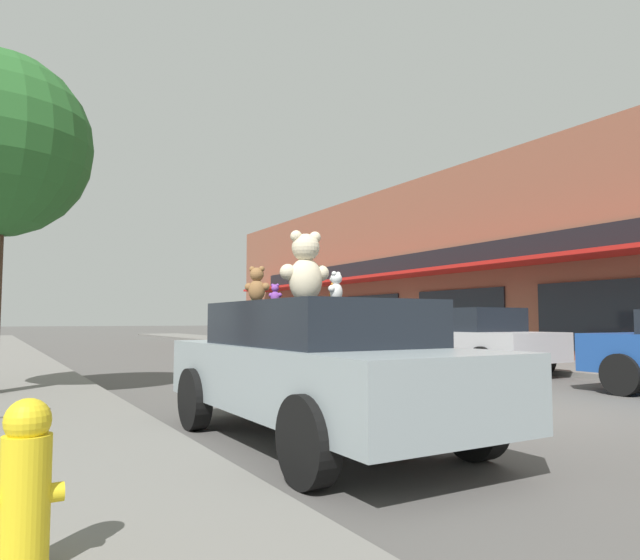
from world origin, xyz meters
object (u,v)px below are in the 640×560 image
at_px(teddy_bear_green, 255,294).
at_px(teddy_bear_giant, 305,268).
at_px(teddy_bear_white, 336,287).
at_px(parked_car_far_center, 467,339).
at_px(teddy_bear_brown, 257,284).
at_px(teddy_bear_purple, 275,294).
at_px(plush_art_car, 317,366).
at_px(teddy_bear_orange, 333,293).
at_px(fire_hydrant, 26,484).

bearing_deg(teddy_bear_green, teddy_bear_giant, 49.50).
height_order(teddy_bear_white, parked_car_far_center, teddy_bear_white).
height_order(teddy_bear_brown, teddy_bear_green, teddy_bear_brown).
bearing_deg(teddy_bear_green, teddy_bear_purple, 38.14).
bearing_deg(teddy_bear_giant, teddy_bear_green, -64.57).
bearing_deg(teddy_bear_white, teddy_bear_brown, -61.86).
bearing_deg(teddy_bear_white, plush_art_car, -82.70).
height_order(teddy_bear_white, teddy_bear_orange, teddy_bear_white).
distance_m(teddy_bear_brown, teddy_bear_green, 0.87).
height_order(teddy_bear_green, parked_car_far_center, teddy_bear_green).
relative_size(teddy_bear_brown, teddy_bear_green, 1.50).
distance_m(teddy_bear_purple, teddy_bear_orange, 0.70).
distance_m(teddy_bear_brown, parked_car_far_center, 9.22).
distance_m(teddy_bear_brown, teddy_bear_orange, 1.08).
height_order(teddy_bear_giant, teddy_bear_purple, teddy_bear_giant).
relative_size(teddy_bear_brown, fire_hydrant, 0.47).
xyz_separation_m(teddy_bear_green, fire_hydrant, (-2.60, -3.29, -1.08)).
bearing_deg(teddy_bear_green, teddy_bear_orange, 81.97).
relative_size(teddy_bear_brown, parked_car_far_center, 0.08).
xyz_separation_m(teddy_bear_brown, teddy_bear_green, (0.33, 0.80, -0.06)).
xyz_separation_m(teddy_bear_purple, teddy_bear_orange, (0.68, -0.16, 0.01)).
xyz_separation_m(teddy_bear_giant, teddy_bear_green, (-0.25, 0.79, -0.26)).
xyz_separation_m(teddy_bear_white, teddy_bear_green, (-0.37, 1.25, -0.03)).
distance_m(teddy_bear_purple, parked_car_far_center, 8.70).
xyz_separation_m(teddy_bear_giant, teddy_bear_orange, (0.48, 0.18, -0.26)).
relative_size(teddy_bear_white, teddy_bear_purple, 1.42).
bearing_deg(teddy_bear_purple, teddy_bear_brown, 91.30).
distance_m(teddy_bear_white, teddy_bear_purple, 0.87).
distance_m(plush_art_car, teddy_bear_brown, 1.07).
height_order(teddy_bear_giant, fire_hydrant, teddy_bear_giant).
height_order(teddy_bear_purple, fire_hydrant, teddy_bear_purple).
bearing_deg(fire_hydrant, teddy_bear_white, 34.51).
distance_m(teddy_bear_brown, fire_hydrant, 3.56).
xyz_separation_m(plush_art_car, teddy_bear_white, (0.13, -0.17, 0.82)).
bearing_deg(teddy_bear_brown, teddy_bear_green, -70.42).
bearing_deg(teddy_bear_giant, teddy_bear_orange, -151.51).
bearing_deg(teddy_bear_white, fire_hydrant, 5.88).
bearing_deg(teddy_bear_white, parked_car_far_center, -171.90).
bearing_deg(teddy_bear_giant, fire_hydrant, 48.86).
relative_size(teddy_bear_giant, parked_car_far_center, 0.18).
distance_m(plush_art_car, fire_hydrant, 3.61).
relative_size(plush_art_car, fire_hydrant, 5.56).
distance_m(parked_car_far_center, fire_hydrant, 12.46).
relative_size(teddy_bear_white, teddy_bear_orange, 1.28).
bearing_deg(plush_art_car, parked_car_far_center, 35.26).
bearing_deg(teddy_bear_green, plush_art_car, 44.20).
xyz_separation_m(teddy_bear_white, fire_hydrant, (-2.97, -2.04, -1.11)).
bearing_deg(parked_car_far_center, fire_hydrant, -143.92).
bearing_deg(fire_hydrant, plush_art_car, 37.92).
xyz_separation_m(teddy_bear_brown, fire_hydrant, (-2.27, -2.50, -1.14)).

